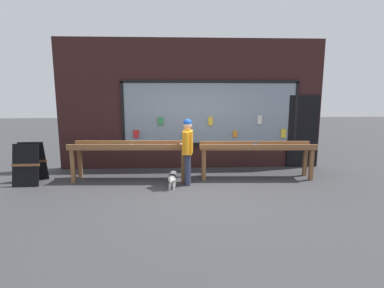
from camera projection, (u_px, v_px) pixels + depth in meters
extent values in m
plane|color=#38383A|center=(196.00, 194.00, 6.50)|extent=(40.00, 40.00, 0.00)
cube|color=#331919|center=(191.00, 105.00, 8.55)|extent=(7.50, 0.20, 3.66)
cube|color=gray|center=(210.00, 113.00, 8.49)|extent=(4.93, 0.03, 1.76)
cube|color=black|center=(211.00, 82.00, 8.34)|extent=(5.01, 0.06, 0.08)
cube|color=black|center=(210.00, 144.00, 8.64)|extent=(5.01, 0.06, 0.08)
cube|color=black|center=(123.00, 113.00, 8.37)|extent=(0.08, 0.06, 1.76)
cube|color=black|center=(296.00, 113.00, 8.60)|extent=(0.08, 0.06, 1.76)
cube|color=red|center=(136.00, 134.00, 8.44)|extent=(0.16, 0.03, 0.22)
cube|color=#338C4C|center=(160.00, 121.00, 8.42)|extent=(0.15, 0.03, 0.21)
cube|color=#994CA5|center=(185.00, 135.00, 8.52)|extent=(0.16, 0.03, 0.19)
cube|color=yellow|center=(210.00, 121.00, 8.48)|extent=(0.12, 0.03, 0.24)
cube|color=orange|center=(235.00, 134.00, 8.58)|extent=(0.12, 0.03, 0.19)
cube|color=silver|center=(260.00, 120.00, 8.55)|extent=(0.13, 0.03, 0.25)
cube|color=yellow|center=(283.00, 133.00, 8.65)|extent=(0.14, 0.03, 0.26)
cube|color=black|center=(303.00, 132.00, 8.71)|extent=(0.90, 0.04, 2.10)
cube|color=brown|center=(73.00, 166.00, 7.28)|extent=(0.09, 0.09, 0.81)
cube|color=brown|center=(183.00, 166.00, 7.29)|extent=(0.09, 0.09, 0.81)
cube|color=brown|center=(80.00, 162.00, 7.74)|extent=(0.09, 0.09, 0.81)
cube|color=brown|center=(183.00, 162.00, 7.75)|extent=(0.09, 0.09, 0.81)
cube|color=brown|center=(129.00, 147.00, 7.44)|extent=(2.91, 0.75, 0.04)
cube|color=brown|center=(127.00, 147.00, 7.15)|extent=(2.89, 0.18, 0.12)
cube|color=brown|center=(131.00, 143.00, 7.71)|extent=(2.89, 0.18, 0.12)
cube|color=orange|center=(78.00, 146.00, 7.46)|extent=(0.20, 0.25, 0.03)
cube|color=black|center=(91.00, 146.00, 7.44)|extent=(0.18, 0.23, 0.03)
cube|color=yellow|center=(101.00, 147.00, 7.27)|extent=(0.21, 0.25, 0.03)
cube|color=#338C4C|center=(116.00, 145.00, 7.56)|extent=(0.17, 0.21, 0.02)
cube|color=silver|center=(131.00, 145.00, 7.52)|extent=(0.19, 0.24, 0.02)
cube|color=red|center=(141.00, 147.00, 7.30)|extent=(0.14, 0.22, 0.03)
cube|color=orange|center=(156.00, 147.00, 7.29)|extent=(0.17, 0.24, 0.03)
cube|color=yellow|center=(169.00, 147.00, 7.30)|extent=(0.18, 0.22, 0.03)
cube|color=silver|center=(183.00, 145.00, 7.61)|extent=(0.13, 0.23, 0.03)
cube|color=brown|center=(204.00, 165.00, 7.46)|extent=(0.09, 0.09, 0.78)
cube|color=brown|center=(311.00, 165.00, 7.48)|extent=(0.09, 0.09, 0.78)
cube|color=brown|center=(203.00, 161.00, 7.87)|extent=(0.09, 0.09, 0.78)
cube|color=brown|center=(305.00, 161.00, 7.88)|extent=(0.09, 0.09, 0.78)
cube|color=brown|center=(256.00, 147.00, 7.60)|extent=(2.91, 0.70, 0.04)
cube|color=brown|center=(259.00, 147.00, 7.34)|extent=(2.89, 0.18, 0.12)
cube|color=brown|center=(254.00, 143.00, 7.84)|extent=(2.89, 0.18, 0.12)
cube|color=orange|center=(206.00, 146.00, 7.57)|extent=(0.16, 0.21, 0.02)
cube|color=black|center=(230.00, 146.00, 7.61)|extent=(0.16, 0.19, 0.03)
cube|color=#2659B2|center=(256.00, 145.00, 7.75)|extent=(0.13, 0.20, 0.03)
cube|color=black|center=(283.00, 146.00, 7.56)|extent=(0.15, 0.23, 0.03)
cube|color=silver|center=(306.00, 146.00, 7.60)|extent=(0.17, 0.21, 0.02)
cylinder|color=#2D334C|center=(188.00, 170.00, 7.04)|extent=(0.14, 0.14, 0.76)
cylinder|color=#2D334C|center=(188.00, 168.00, 7.19)|extent=(0.14, 0.14, 0.76)
cube|color=orange|center=(188.00, 142.00, 7.01)|extent=(0.27, 0.45, 0.54)
cylinder|color=orange|center=(187.00, 144.00, 6.74)|extent=(0.09, 0.09, 0.51)
cylinder|color=orange|center=(189.00, 140.00, 7.27)|extent=(0.09, 0.09, 0.51)
sphere|color=tan|center=(188.00, 126.00, 6.94)|extent=(0.21, 0.21, 0.21)
sphere|color=blue|center=(188.00, 123.00, 6.93)|extent=(0.20, 0.20, 0.20)
ellipsoid|color=white|center=(172.00, 178.00, 6.87)|extent=(0.23, 0.40, 0.18)
ellipsoid|color=black|center=(172.00, 178.00, 6.86)|extent=(0.22, 0.25, 0.19)
sphere|color=white|center=(174.00, 174.00, 7.09)|extent=(0.17, 0.17, 0.17)
cylinder|color=white|center=(171.00, 180.00, 6.64)|extent=(0.04, 0.10, 0.12)
cylinder|color=white|center=(175.00, 184.00, 7.00)|extent=(0.04, 0.04, 0.14)
cylinder|color=white|center=(171.00, 183.00, 7.01)|extent=(0.04, 0.04, 0.14)
cylinder|color=white|center=(174.00, 187.00, 6.78)|extent=(0.04, 0.04, 0.14)
cylinder|color=white|center=(170.00, 187.00, 6.78)|extent=(0.04, 0.04, 0.14)
cube|color=black|center=(26.00, 165.00, 6.99)|extent=(0.60, 0.26, 0.99)
cube|color=brown|center=(26.00, 165.00, 6.99)|extent=(0.63, 0.07, 0.07)
cube|color=black|center=(34.00, 161.00, 7.41)|extent=(0.60, 0.26, 0.99)
cube|color=brown|center=(34.00, 161.00, 7.41)|extent=(0.63, 0.07, 0.07)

